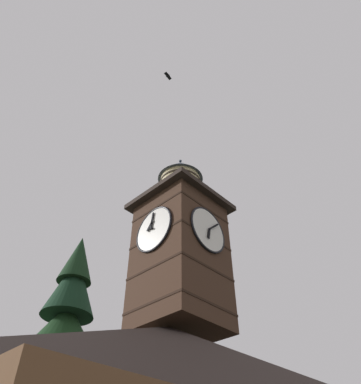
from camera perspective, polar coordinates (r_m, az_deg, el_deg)
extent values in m
pyramid|color=black|center=(14.38, -1.89, -26.22)|extent=(15.12, 9.28, 3.40)
cube|color=#422B1E|center=(16.92, -0.03, -11.00)|extent=(3.29, 3.29, 6.19)
cube|color=black|center=(15.89, -0.03, -18.39)|extent=(3.33, 3.33, 0.10)
cube|color=black|center=(16.54, -0.03, -13.42)|extent=(3.33, 3.33, 0.10)
cube|color=black|center=(17.31, -0.03, -8.87)|extent=(3.33, 3.33, 0.10)
cube|color=black|center=(18.17, -0.02, -4.72)|extent=(3.33, 3.33, 0.10)
cylinder|color=white|center=(16.55, 4.18, -5.81)|extent=(2.14, 0.10, 2.14)
torus|color=black|center=(16.54, 4.25, -5.77)|extent=(2.24, 0.10, 2.24)
cube|color=black|center=(16.32, 4.38, -6.35)|extent=(0.22, 0.04, 0.55)
cube|color=black|center=(16.88, 5.11, -5.30)|extent=(0.70, 0.04, 0.65)
sphere|color=black|center=(16.49, 4.47, -5.65)|extent=(0.10, 0.10, 0.10)
cylinder|color=white|center=(16.51, -4.08, -5.71)|extent=(0.10, 2.14, 2.14)
torus|color=black|center=(16.50, -4.14, -5.68)|extent=(0.10, 2.24, 2.24)
cube|color=black|center=(16.68, -4.69, -5.20)|extent=(0.04, 0.42, 0.50)
cube|color=black|center=(16.74, -4.40, -4.43)|extent=(0.04, 0.19, 0.88)
sphere|color=black|center=(16.45, -4.36, -5.55)|extent=(0.10, 0.10, 0.10)
cube|color=#2D231E|center=(18.73, -0.02, -2.42)|extent=(3.99, 3.99, 0.25)
cylinder|color=#D1BC84|center=(19.39, -0.02, -0.05)|extent=(2.12, 2.12, 1.80)
cylinder|color=#2D2319|center=(19.00, -0.02, -1.42)|extent=(2.18, 2.18, 0.10)
cylinder|color=#2D2319|center=(19.39, -0.02, -0.05)|extent=(2.18, 2.18, 0.10)
cylinder|color=#2D2319|center=(19.78, -0.02, 1.27)|extent=(2.18, 2.18, 0.10)
cone|color=#424C5B|center=(20.44, -0.02, 3.27)|extent=(2.42, 2.42, 1.31)
sphere|color=#2D3847|center=(20.97, -0.02, 4.75)|extent=(0.16, 0.16, 0.16)
cone|color=black|center=(21.36, -18.35, -23.51)|extent=(4.67, 4.67, 3.53)
cone|color=#163418|center=(21.88, -17.37, -19.27)|extent=(3.77, 3.77, 2.86)
cone|color=black|center=(22.85, -16.11, -13.49)|extent=(2.88, 2.88, 3.75)
cone|color=black|center=(23.64, -15.35, -9.84)|extent=(1.99, 1.99, 3.05)
ellipsoid|color=black|center=(22.26, -1.96, 17.35)|extent=(0.18, 0.26, 0.14)
cube|color=black|center=(22.21, -2.16, 17.59)|extent=(0.30, 0.22, 0.07)
cube|color=black|center=(22.32, -1.76, 17.11)|extent=(0.30, 0.22, 0.07)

